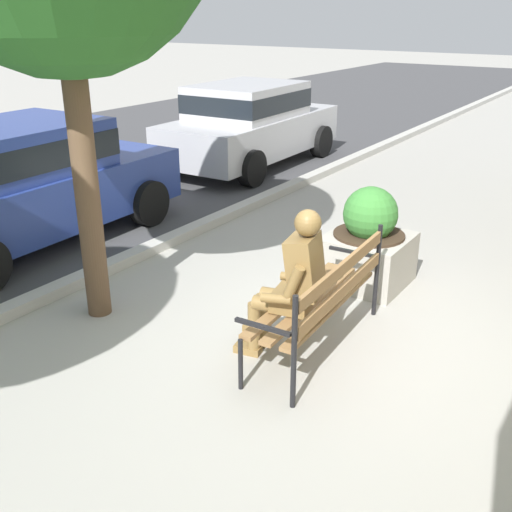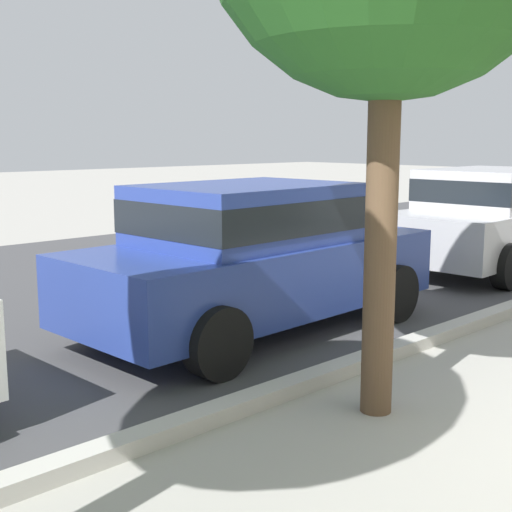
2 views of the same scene
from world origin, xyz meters
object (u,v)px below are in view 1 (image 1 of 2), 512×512
(park_bench, at_px, (324,295))
(concrete_planter, at_px, (368,244))
(bronze_statue_seated, at_px, (289,286))
(parked_car_blue, at_px, (21,181))
(parked_car_silver, at_px, (250,122))

(park_bench, relative_size, concrete_planter, 1.66)
(park_bench, relative_size, bronze_statue_seated, 1.33)
(parked_car_blue, distance_m, parked_car_silver, 5.11)
(concrete_planter, xyz_separation_m, parked_car_silver, (3.80, 4.17, 0.38))
(concrete_planter, relative_size, parked_car_blue, 0.27)
(bronze_statue_seated, xyz_separation_m, parked_car_silver, (5.60, 4.23, 0.17))
(parked_car_blue, bearing_deg, park_bench, -93.06)
(park_bench, xyz_separation_m, parked_car_silver, (5.35, 4.44, 0.30))
(concrete_planter, xyz_separation_m, parked_car_blue, (-1.31, 4.17, 0.38))
(bronze_statue_seated, distance_m, concrete_planter, 1.81)
(bronze_statue_seated, height_order, parked_car_blue, parked_car_blue)
(park_bench, bearing_deg, parked_car_silver, 39.67)
(park_bench, height_order, parked_car_blue, parked_car_blue)
(concrete_planter, distance_m, parked_car_silver, 5.65)
(parked_car_blue, bearing_deg, concrete_planter, -72.53)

